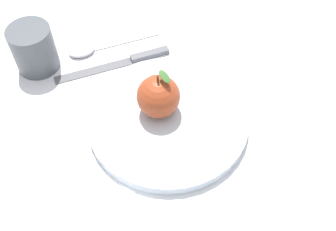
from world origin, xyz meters
The scene contains 7 objects.
ground_plane centered at (0.00, 0.00, 0.00)m, with size 2.40×2.40×0.00m, color silver.
dinner_plate centered at (0.02, -0.02, 0.01)m, with size 0.26×0.26×0.02m.
apple centered at (0.01, -0.01, 0.05)m, with size 0.07×0.07×0.08m.
side_bowl centered at (-0.09, -0.18, 0.02)m, with size 0.10×0.10×0.04m.
cup centered at (-0.18, 0.15, 0.05)m, with size 0.07×0.07×0.08m.
knife centered at (-0.03, 0.13, 0.00)m, with size 0.21×0.05×0.01m.
spoon centered at (-0.09, 0.17, 0.01)m, with size 0.18×0.05×0.01m.
Camera 1 is at (-0.05, -0.40, 0.54)m, focal length 43.75 mm.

